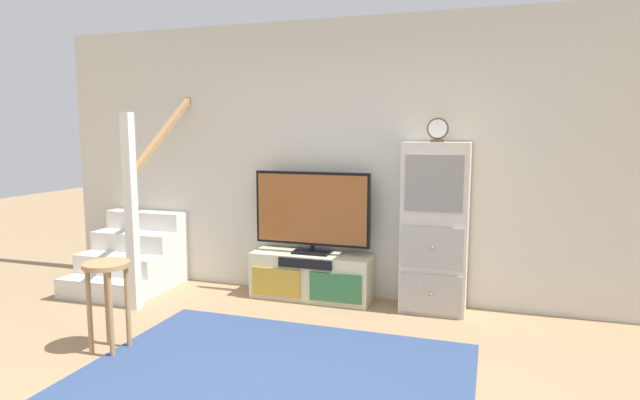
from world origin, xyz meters
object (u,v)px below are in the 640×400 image
at_px(television, 312,210).
at_px(desk_clock, 438,130).
at_px(media_console, 311,276).
at_px(side_cabinet, 435,228).
at_px(bar_stool_near, 108,285).

bearing_deg(television, desk_clock, -1.39).
bearing_deg(television, media_console, -90.00).
relative_size(side_cabinet, desk_clock, 7.29).
height_order(media_console, television, television).
bearing_deg(bar_stool_near, television, 58.27).
xyz_separation_m(media_console, side_cabinet, (1.17, 0.01, 0.54)).
distance_m(media_console, bar_stool_near, 1.95).
relative_size(media_console, desk_clock, 5.61).
xyz_separation_m(media_console, bar_stool_near, (-1.03, -1.64, 0.28)).
bearing_deg(side_cabinet, media_console, -179.50).
relative_size(television, desk_clock, 5.45).
distance_m(television, desk_clock, 1.41).
bearing_deg(desk_clock, side_cabinet, 105.18).
xyz_separation_m(television, bar_stool_near, (-1.03, -1.66, -0.37)).
height_order(media_console, bar_stool_near, bar_stool_near).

